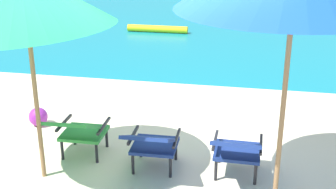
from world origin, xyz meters
The scene contains 8 objects.
ground_plane centered at (0.00, 4.00, 0.00)m, with size 40.00×40.00×0.00m, color beige.
ocean_band centered at (0.00, 12.00, 0.00)m, with size 40.00×18.00×0.01m, color teal.
swim_buoy centered at (-1.54, 6.87, 0.10)m, with size 0.18×0.18×1.60m, color yellow.
lounge_chair_left centered at (-1.00, -0.02, 0.40)m, with size 0.56×0.89×0.68m.
lounge_chair_center centered at (-0.06, -0.18, 0.40)m, with size 0.56×0.89×0.68m.
lounge_chair_right centered at (0.90, -0.14, 0.40)m, with size 0.55×0.88×0.68m.
beach_umbrella_left centered at (-1.28, -0.46, 2.03)m, with size 2.06×2.02×2.42m.
beach_ball centered at (-1.97, 0.83, 0.13)m, with size 0.27×0.27×0.27m, color purple.
Camera 1 is at (1.02, -4.76, 2.78)m, focal length 49.30 mm.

